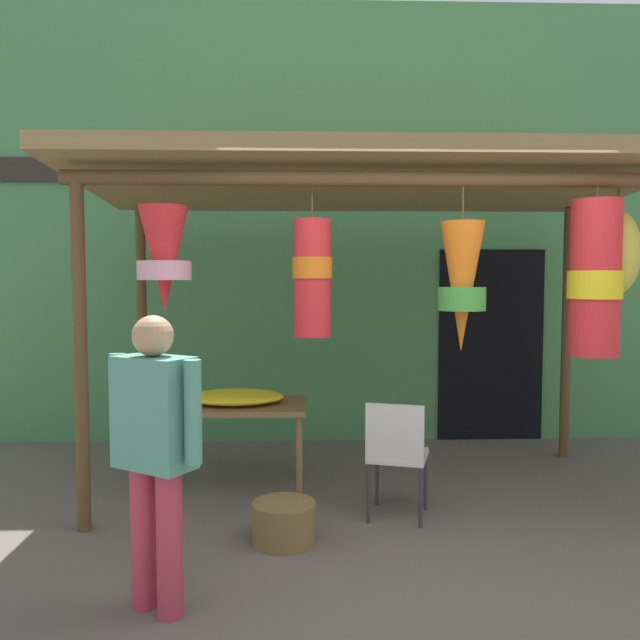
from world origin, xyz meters
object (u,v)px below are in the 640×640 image
(display_table, at_px, (227,413))
(folding_chair, at_px, (397,449))
(wicker_basket_spare, at_px, (284,523))
(flower_heap_on_table, at_px, (237,397))
(vendor_in_orange, at_px, (155,441))

(display_table, distance_m, folding_chair, 1.40)
(wicker_basket_spare, bearing_deg, display_table, 115.48)
(display_table, distance_m, flower_heap_on_table, 0.15)
(flower_heap_on_table, bearing_deg, wicker_basket_spare, -68.13)
(folding_chair, distance_m, vendor_in_orange, 1.88)
(display_table, relative_size, folding_chair, 1.47)
(display_table, bearing_deg, wicker_basket_spare, -64.52)
(flower_heap_on_table, relative_size, vendor_in_orange, 0.50)
(folding_chair, relative_size, wicker_basket_spare, 2.06)
(vendor_in_orange, bearing_deg, folding_chair, 40.29)
(flower_heap_on_table, height_order, wicker_basket_spare, flower_heap_on_table)
(flower_heap_on_table, height_order, vendor_in_orange, vendor_in_orange)
(display_table, xyz_separation_m, vendor_in_orange, (-0.16, -1.81, 0.25))
(display_table, height_order, flower_heap_on_table, flower_heap_on_table)
(display_table, xyz_separation_m, wicker_basket_spare, (0.47, -0.98, -0.50))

